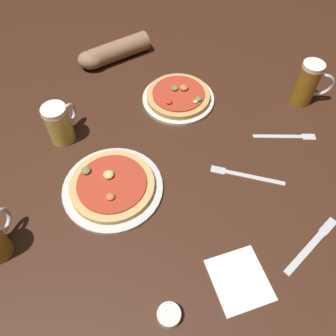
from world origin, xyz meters
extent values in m
cube|color=#3D2114|center=(0.00, 0.00, -0.01)|extent=(2.40, 2.40, 0.03)
cylinder|color=silver|center=(-0.16, -0.07, 0.01)|extent=(0.30, 0.30, 0.01)
cylinder|color=tan|center=(-0.16, -0.07, 0.02)|extent=(0.25, 0.25, 0.02)
cylinder|color=#B73823|center=(-0.16, -0.07, 0.03)|extent=(0.21, 0.21, 0.01)
ellipsoid|color=#DBC67A|center=(-0.17, -0.04, 0.04)|extent=(0.03, 0.03, 0.02)
ellipsoid|color=olive|center=(-0.24, -0.03, 0.04)|extent=(0.03, 0.03, 0.01)
ellipsoid|color=#C67038|center=(-0.16, -0.12, 0.04)|extent=(0.02, 0.02, 0.01)
cylinder|color=silver|center=(0.03, 0.32, 0.01)|extent=(0.26, 0.26, 0.01)
cylinder|color=tan|center=(0.03, 0.32, 0.02)|extent=(0.23, 0.23, 0.02)
cylinder|color=#B73823|center=(0.03, 0.32, 0.03)|extent=(0.19, 0.19, 0.01)
ellipsoid|color=#DBC67A|center=(0.09, 0.27, 0.04)|extent=(0.02, 0.02, 0.01)
ellipsoid|color=olive|center=(0.02, 0.34, 0.04)|extent=(0.03, 0.03, 0.01)
ellipsoid|color=olive|center=(0.10, 0.28, 0.04)|extent=(0.02, 0.02, 0.01)
ellipsoid|color=#B73823|center=(0.00, 0.27, 0.04)|extent=(0.02, 0.02, 0.01)
ellipsoid|color=#C67038|center=(0.05, 0.34, 0.04)|extent=(0.03, 0.03, 0.02)
cylinder|color=#9E6619|center=(0.48, 0.32, 0.07)|extent=(0.07, 0.07, 0.15)
cylinder|color=white|center=(0.48, 0.32, 0.15)|extent=(0.07, 0.07, 0.01)
torus|color=silver|center=(0.53, 0.32, 0.07)|extent=(0.09, 0.01, 0.09)
torus|color=silver|center=(-0.43, -0.22, 0.07)|extent=(0.03, 0.09, 0.09)
cylinder|color=gold|center=(-0.35, 0.13, 0.06)|extent=(0.08, 0.08, 0.12)
cylinder|color=white|center=(-0.35, 0.13, 0.13)|extent=(0.08, 0.08, 0.02)
torus|color=silver|center=(-0.33, 0.18, 0.06)|extent=(0.04, 0.08, 0.08)
cylinder|color=silver|center=(0.01, -0.42, 0.01)|extent=(0.06, 0.06, 0.03)
cube|color=white|center=(0.18, -0.33, 0.00)|extent=(0.18, 0.19, 0.01)
cube|color=silver|center=(0.26, -0.02, 0.00)|extent=(0.19, 0.06, 0.01)
cube|color=silver|center=(0.16, 0.01, 0.00)|extent=(0.05, 0.04, 0.00)
cube|color=silver|center=(0.37, 0.15, 0.00)|extent=(0.17, 0.01, 0.01)
cube|color=silver|center=(0.47, 0.15, 0.00)|extent=(0.04, 0.03, 0.00)
cube|color=silver|center=(0.37, -0.25, 0.00)|extent=(0.14, 0.14, 0.01)
cube|color=silver|center=(0.45, -0.18, 0.00)|extent=(0.06, 0.06, 0.00)
cylinder|color=#936B4C|center=(-0.20, 0.57, 0.04)|extent=(0.25, 0.20, 0.08)
ellipsoid|color=#936B4C|center=(-0.31, 0.50, 0.04)|extent=(0.10, 0.08, 0.07)
camera|label=1|loc=(0.01, -0.61, 0.86)|focal=36.40mm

